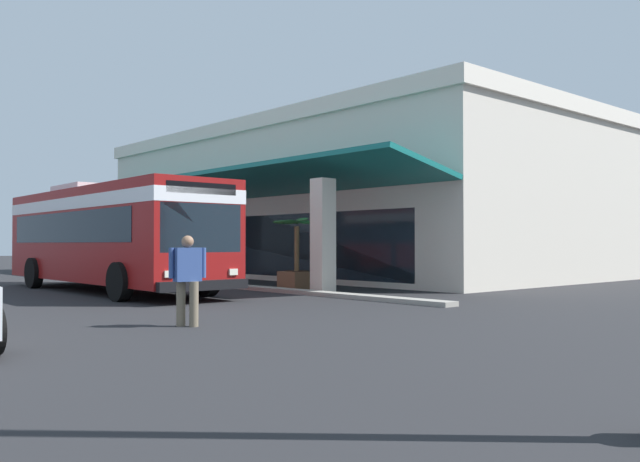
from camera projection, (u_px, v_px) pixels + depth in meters
name	position (u px, v px, depth m)	size (l,w,h in m)	color
ground	(244.00, 275.00, 30.85)	(120.00, 120.00, 0.00)	#262628
curb_strip	(160.00, 280.00, 25.84)	(27.88, 0.50, 0.12)	#9E998E
plaza_building	(341.00, 204.00, 32.28)	(23.53, 15.55, 6.77)	beige
transit_bus	(109.00, 231.00, 20.55)	(11.26, 2.98, 3.34)	maroon
pedestrian	(187.00, 276.00, 11.83)	(0.38, 0.63, 1.61)	#726651
potted_palm	(297.00, 271.00, 21.63)	(1.44, 1.86, 2.32)	brown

